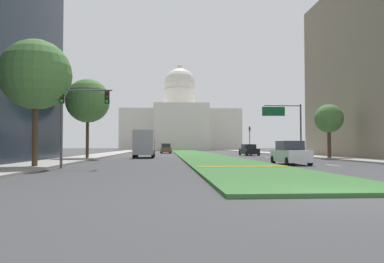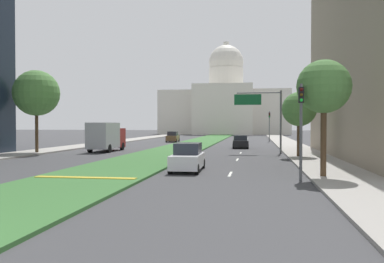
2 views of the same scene
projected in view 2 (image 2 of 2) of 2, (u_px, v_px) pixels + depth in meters
The scene contains 17 objects.
ground_plane at pixel (201, 142), 67.51m from camera, with size 261.55×261.55×0.00m, color #3D3D3F.
grass_median at pixel (196, 143), 61.63m from camera, with size 6.29×107.00×0.14m, color #386B33.
median_curb_nose at pixel (85, 178), 21.58m from camera, with size 5.66×0.50×0.04m, color gold.
lane_dashes_right at pixel (244, 147), 53.27m from camera, with size 0.16×61.98×0.01m.
sidewalk_left at pixel (94, 145), 57.94m from camera, with size 4.00×107.00×0.15m, color #9E9991.
sidewalk_right at pixel (292, 146), 53.59m from camera, with size 4.00×107.00×0.15m, color #9E9991.
capitol_building at pixel (226, 107), 125.17m from camera, with size 38.26×28.94×28.81m.
traffic_light_near_right at pixel (301, 119), 21.38m from camera, with size 0.28×0.35×5.20m.
traffic_light_far_right at pixel (269, 122), 68.32m from camera, with size 0.28×0.35×5.20m.
overhead_guide_sign at pixel (264, 109), 41.55m from camera, with size 4.89×0.20×6.50m.
street_tree_right_near at pixel (324, 87), 22.23m from camera, with size 2.98×2.98×6.63m.
street_tree_left_mid at pixel (36, 93), 40.96m from camera, with size 4.67×4.67×8.56m.
street_tree_right_mid at pixel (299, 110), 36.15m from camera, with size 3.11×3.11×5.95m.
sedan_lead_stopped at pixel (188, 158), 25.95m from camera, with size 1.95×4.39×1.81m.
sedan_midblock at pixel (240, 142), 50.78m from camera, with size 2.19×4.64×1.62m.
sedan_distant at pixel (173, 137), 67.94m from camera, with size 2.09×4.63×1.79m.
box_truck_delivery at pixel (106, 136), 44.44m from camera, with size 2.40×6.40×3.20m.
Camera 2 is at (9.04, -7.42, 3.05)m, focal length 37.48 mm.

